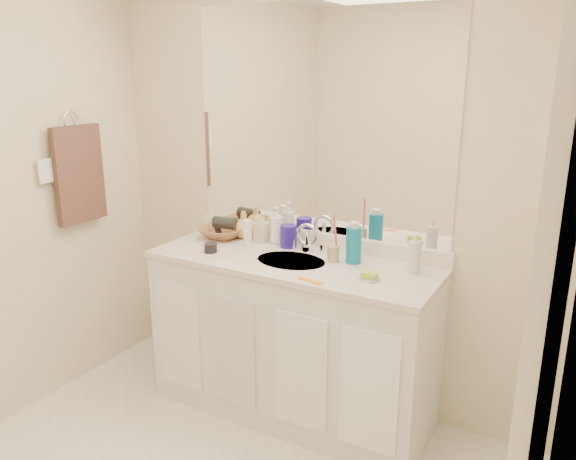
{
  "coord_description": "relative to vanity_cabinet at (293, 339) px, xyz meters",
  "views": [
    {
      "loc": [
        1.33,
        -1.37,
        1.83
      ],
      "look_at": [
        0.0,
        0.97,
        1.05
      ],
      "focal_mm": 35.0,
      "sensor_mm": 36.0,
      "label": 1
    }
  ],
  "objects": [
    {
      "name": "wall_right",
      "position": [
        1.3,
        -1.02,
        0.77
      ],
      "size": [
        0.02,
        2.6,
        2.4
      ],
      "primitive_type": "cube",
      "color": "beige",
      "rests_on": "floor"
    },
    {
      "name": "vanity_cabinet",
      "position": [
        0.0,
        0.0,
        0.0
      ],
      "size": [
        1.5,
        0.55,
        0.85
      ],
      "primitive_type": "cube",
      "color": "silver",
      "rests_on": "floor"
    },
    {
      "name": "hand_towel",
      "position": [
        -1.25,
        -0.25,
        0.82
      ],
      "size": [
        0.04,
        0.32,
        0.55
      ],
      "primitive_type": "cube",
      "color": "#301E1A",
      "rests_on": "towel_ring"
    },
    {
      "name": "tan_cup",
      "position": [
        0.19,
        0.07,
        0.5
      ],
      "size": [
        0.07,
        0.07,
        0.08
      ],
      "primitive_type": "cylinder",
      "rotation": [
        0.0,
        0.0,
        0.23
      ],
      "color": "tan",
      "rests_on": "countertop"
    },
    {
      "name": "mouthwash_bottle",
      "position": [
        0.29,
        0.11,
        0.55
      ],
      "size": [
        0.09,
        0.09,
        0.19
      ],
      "primitive_type": "cylinder",
      "rotation": [
        0.0,
        0.0,
        -0.14
      ],
      "color": "#0C7098",
      "rests_on": "countertop"
    },
    {
      "name": "clear_pump_bottle",
      "position": [
        0.6,
        0.11,
        0.53
      ],
      "size": [
        0.07,
        0.07,
        0.16
      ],
      "primitive_type": "cylinder",
      "rotation": [
        0.0,
        0.0,
        -0.14
      ],
      "color": "silver",
      "rests_on": "countertop"
    },
    {
      "name": "soap_bottle_cream",
      "position": [
        -0.31,
        0.19,
        0.54
      ],
      "size": [
        0.08,
        0.08,
        0.16
      ],
      "primitive_type": "imported",
      "rotation": [
        0.0,
        0.0,
        -0.13
      ],
      "color": "beige",
      "rests_on": "countertop"
    },
    {
      "name": "faucet",
      "position": [
        0.0,
        0.16,
        0.51
      ],
      "size": [
        0.02,
        0.02,
        0.11
      ],
      "primitive_type": "cylinder",
      "color": "silver",
      "rests_on": "countertop"
    },
    {
      "name": "hair_dryer",
      "position": [
        -0.53,
        0.14,
        0.54
      ],
      "size": [
        0.15,
        0.09,
        0.07
      ],
      "primitive_type": "cylinder",
      "rotation": [
        0.0,
        1.57,
        0.13
      ],
      "color": "black",
      "rests_on": "wicker_basket"
    },
    {
      "name": "blue_mug",
      "position": [
        -0.12,
        0.17,
        0.52
      ],
      "size": [
        0.11,
        0.11,
        0.12
      ],
      "primitive_type": "cylinder",
      "rotation": [
        0.0,
        0.0,
        -0.32
      ],
      "color": "#281595",
      "rests_on": "countertop"
    },
    {
      "name": "soap_dish",
      "position": [
        0.45,
        -0.08,
        0.46
      ],
      "size": [
        0.11,
        0.1,
        0.01
      ],
      "primitive_type": "cube",
      "rotation": [
        0.0,
        0.0,
        -0.42
      ],
      "color": "silver",
      "rests_on": "countertop"
    },
    {
      "name": "green_soap",
      "position": [
        0.45,
        -0.08,
        0.48
      ],
      "size": [
        0.07,
        0.05,
        0.02
      ],
      "primitive_type": "cube",
      "rotation": [
        0.0,
        0.0,
        -0.06
      ],
      "color": "#A3D032",
      "rests_on": "soap_dish"
    },
    {
      "name": "switch_plate",
      "position": [
        -1.27,
        -0.45,
        0.88
      ],
      "size": [
        0.01,
        0.08,
        0.13
      ],
      "primitive_type": "cube",
      "color": "white",
      "rests_on": "wall_left"
    },
    {
      "name": "orange_comb",
      "position": [
        0.22,
        -0.23,
        0.46
      ],
      "size": [
        0.13,
        0.05,
        0.01
      ],
      "primitive_type": "cube",
      "rotation": [
        0.0,
        0.0,
        -0.19
      ],
      "color": "orange",
      "rests_on": "countertop"
    },
    {
      "name": "backsplash",
      "position": [
        0.0,
        0.26,
        0.5
      ],
      "size": [
        1.52,
        0.03,
        0.08
      ],
      "primitive_type": "cube",
      "color": "white",
      "rests_on": "countertop"
    },
    {
      "name": "toothbrush",
      "position": [
        0.2,
        0.07,
        0.6
      ],
      "size": [
        0.02,
        0.04,
        0.2
      ],
      "primitive_type": "cylinder",
      "rotation": [
        0.14,
        0.0,
        -0.33
      ],
      "color": "#F8416F",
      "rests_on": "tan_cup"
    },
    {
      "name": "towel_ring",
      "position": [
        -1.27,
        -0.25,
        1.12
      ],
      "size": [
        0.01,
        0.11,
        0.11
      ],
      "primitive_type": "torus",
      "rotation": [
        0.0,
        1.57,
        0.0
      ],
      "color": "silver",
      "rests_on": "wall_left"
    },
    {
      "name": "dark_jar",
      "position": [
        -0.44,
        -0.12,
        0.48
      ],
      "size": [
        0.09,
        0.09,
        0.05
      ],
      "primitive_type": "cylinder",
      "rotation": [
        0.0,
        0.0,
        -0.31
      ],
      "color": "black",
      "rests_on": "countertop"
    },
    {
      "name": "mirror",
      "position": [
        0.0,
        0.27,
        1.14
      ],
      "size": [
        1.48,
        0.01,
        1.2
      ],
      "primitive_type": "cube",
      "color": "white",
      "rests_on": "wall_back"
    },
    {
      "name": "sink_basin",
      "position": [
        0.0,
        -0.02,
        0.44
      ],
      "size": [
        0.37,
        0.37,
        0.02
      ],
      "primitive_type": "cylinder",
      "color": "silver",
      "rests_on": "countertop"
    },
    {
      "name": "extra_white_bottle",
      "position": [
        -0.32,
        0.07,
        0.53
      ],
      "size": [
        0.06,
        0.06,
        0.15
      ],
      "primitive_type": "cylinder",
      "rotation": [
        0.0,
        0.0,
        0.19
      ],
      "color": "white",
      "rests_on": "countertop"
    },
    {
      "name": "wicker_basket",
      "position": [
        -0.55,
        0.14,
        0.49
      ],
      "size": [
        0.28,
        0.28,
        0.06
      ],
      "primitive_type": "imported",
      "rotation": [
        0.0,
        0.0,
        0.08
      ],
      "color": "brown",
      "rests_on": "countertop"
    },
    {
      "name": "countertop",
      "position": [
        0.0,
        0.0,
        0.44
      ],
      "size": [
        1.52,
        0.57,
        0.03
      ],
      "primitive_type": "cube",
      "color": "silver",
      "rests_on": "vanity_cabinet"
    },
    {
      "name": "soap_bottle_yellow",
      "position": [
        -0.44,
        0.2,
        0.53
      ],
      "size": [
        0.15,
        0.15,
        0.16
      ],
      "primitive_type": "imported",
      "rotation": [
        0.0,
        0.0,
        0.29
      ],
      "color": "#F0B35D",
      "rests_on": "countertop"
    },
    {
      "name": "soap_bottle_white",
      "position": [
        -0.21,
        0.2,
        0.56
      ],
      "size": [
        0.1,
        0.1,
        0.21
      ],
      "primitive_type": "imported",
      "rotation": [
        0.0,
        0.0,
        -0.2
      ],
      "color": "white",
      "rests_on": "countertop"
    },
    {
      "name": "wall_back",
      "position": [
        0.0,
        0.28,
        0.77
      ],
      "size": [
        2.6,
        0.02,
        2.4
      ],
      "primitive_type": "cube",
      "color": "beige",
      "rests_on": "floor"
    }
  ]
}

